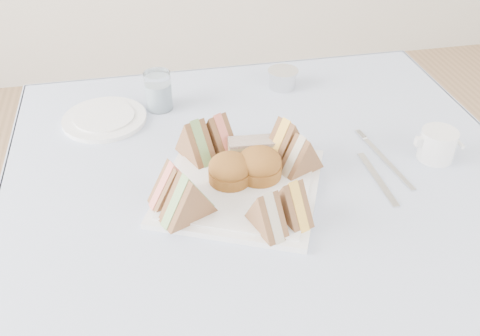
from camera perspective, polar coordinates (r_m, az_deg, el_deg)
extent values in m
cube|color=brown|center=(1.29, 2.82, -14.89)|extent=(0.90, 0.90, 0.74)
cube|color=#9FADD5|center=(1.02, 3.43, -1.87)|extent=(1.02, 1.02, 0.01)
cube|color=white|center=(1.01, 0.00, -2.01)|extent=(0.38, 0.38, 0.01)
cylinder|color=olive|center=(0.99, -1.09, -0.17)|extent=(0.11, 0.11, 0.05)
cylinder|color=olive|center=(1.00, 2.08, 0.37)|extent=(0.09, 0.09, 0.06)
cube|color=tan|center=(1.06, 1.27, 2.03)|extent=(0.10, 0.04, 0.04)
cylinder|color=white|center=(1.24, -14.25, 5.09)|extent=(0.24, 0.24, 0.01)
cylinder|color=white|center=(1.25, -8.70, 8.14)|extent=(0.08, 0.08, 0.09)
cylinder|color=silver|center=(1.34, 4.58, 9.39)|extent=(0.08, 0.08, 0.04)
cube|color=silver|center=(1.07, 14.45, -1.12)|extent=(0.01, 0.17, 0.00)
cube|color=silver|center=(1.11, 15.50, 0.50)|extent=(0.03, 0.18, 0.00)
cylinder|color=white|center=(1.14, 20.31, 2.33)|extent=(0.08, 0.08, 0.06)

